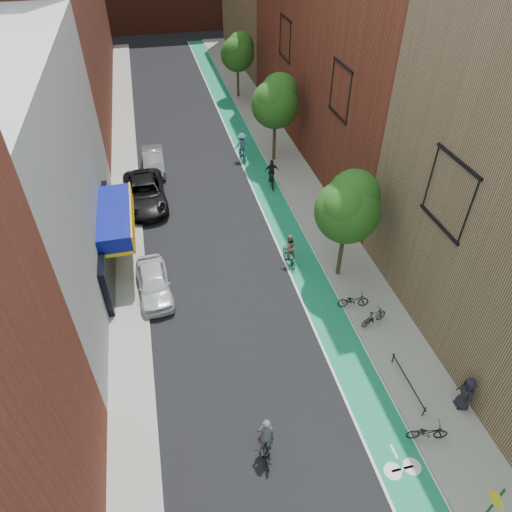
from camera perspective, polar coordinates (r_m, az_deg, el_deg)
ground at (r=19.35m, az=4.87°, el=-24.86°), size 160.00×160.00×0.00m
bike_lane at (r=38.63m, az=-0.92°, el=12.92°), size 2.00×68.00×0.01m
sidewalk_left at (r=37.99m, az=-16.09°, el=10.96°), size 2.00×68.00×0.15m
sidewalk_right at (r=39.15m, az=2.75°, el=13.38°), size 3.00×68.00×0.15m
building_left_white at (r=25.68m, az=-29.28°, el=7.99°), size 8.00×20.00×12.00m
tree_near at (r=23.61m, az=11.49°, el=6.11°), size 3.40×3.36×6.42m
tree_mid at (r=35.26m, az=2.49°, el=18.87°), size 3.55×3.53×6.74m
tree_far at (r=48.34m, az=-2.30°, el=24.20°), size 3.30×3.25×6.21m
sign_pole at (r=18.36m, az=27.21°, el=-26.20°), size 0.13×0.71×3.00m
parked_car_white at (r=25.05m, az=-12.68°, el=-3.31°), size 1.98×4.36×1.45m
parked_car_black at (r=32.38m, az=-13.72°, el=7.67°), size 2.92×6.02×1.65m
parked_car_silver at (r=36.55m, az=-12.70°, el=11.56°), size 1.61×4.46×1.46m
cyclist_lead at (r=18.88m, az=1.24°, el=-22.32°), size 0.87×1.82×2.21m
cyclist_lane_near at (r=26.36m, az=4.16°, el=0.53°), size 0.85×1.80×1.96m
cyclist_lane_mid at (r=33.43m, az=2.00°, el=9.92°), size 1.08×1.71×2.11m
cyclist_lane_far at (r=36.96m, az=-1.75°, el=13.32°), size 1.27×1.83×2.21m
parked_bike_near at (r=20.44m, az=20.63°, el=-19.91°), size 1.75×0.92×0.87m
parked_bike_mid at (r=23.60m, az=14.54°, el=-7.39°), size 1.62×0.87×0.93m
parked_bike_far at (r=24.24m, az=12.06°, el=-5.43°), size 1.71×0.81×0.86m
pedestrian at (r=21.50m, az=24.75°, el=-15.31°), size 0.65×0.92×1.76m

